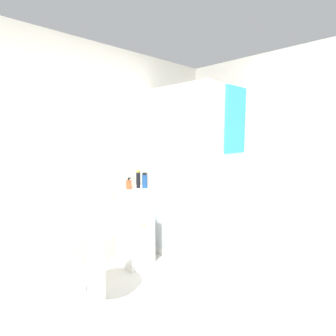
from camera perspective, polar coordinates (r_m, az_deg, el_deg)
wall_back at (r=3.00m, az=-15.63°, el=1.58°), size 6.40×0.06×2.50m
wall_right at (r=3.27m, az=29.28°, el=1.38°), size 0.06×6.40×2.50m
shower_enclosure at (r=3.40m, az=7.22°, el=-9.07°), size 0.94×0.97×2.09m
vanity_cabinet at (r=3.20m, az=-7.22°, el=-12.45°), size 0.35×0.35×0.91m
sink at (r=2.57m, az=-15.66°, el=-13.75°), size 0.55×0.55×0.95m
soap_dispenser at (r=3.03m, az=-8.57°, el=-3.58°), size 0.06×0.06×0.14m
shampoo_bottle_tall_black at (r=3.09m, az=-6.50°, el=-2.49°), size 0.05×0.05×0.21m
shampoo_bottle_blue at (r=3.07m, az=-5.08°, el=-2.79°), size 0.06×0.06×0.18m
lotion_bottle_white at (r=3.10m, az=-7.78°, el=-2.88°), size 0.05×0.05×0.19m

